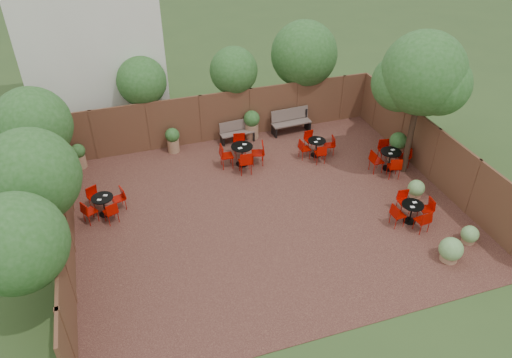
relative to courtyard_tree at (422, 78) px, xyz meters
name	(u,v)px	position (x,y,z in m)	size (l,w,h in m)	color
ground	(268,211)	(-5.39, -0.68, -3.60)	(80.00, 80.00, 0.00)	#354F23
courtyard_paving	(268,211)	(-5.39, -0.68, -3.59)	(12.00, 10.00, 0.02)	#3A1C17
fence_back	(227,115)	(-5.39, 4.32, -2.60)	(12.00, 0.08, 2.00)	brown
fence_left	(66,225)	(-11.39, -0.68, -2.60)	(0.08, 10.00, 2.00)	brown
fence_right	(434,155)	(0.61, -0.68, -2.60)	(0.08, 10.00, 2.00)	brown
neighbour_building	(89,27)	(-9.89, 7.32, 0.40)	(5.00, 4.00, 8.00)	silver
overhang_foliage	(201,108)	(-6.88, 1.86, -0.89)	(15.63, 10.77, 2.68)	#24521A
courtyard_tree	(422,78)	(0.00, 0.00, 0.00)	(2.84, 2.75, 5.09)	black
park_bench_left	(237,131)	(-5.10, 3.94, -3.15)	(1.38, 0.52, 0.84)	brown
park_bench_right	(291,121)	(-2.83, 3.95, -3.07)	(1.63, 0.60, 0.99)	brown
bistro_tables	(293,170)	(-4.00, 0.70, -3.17)	(11.41, 6.26, 0.90)	black
planters	(253,139)	(-4.75, 2.93, -2.99)	(11.71, 3.94, 1.16)	#95694A
low_shrubs	(444,228)	(-0.80, -3.42, -3.27)	(1.60, 3.52, 0.73)	#95694A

